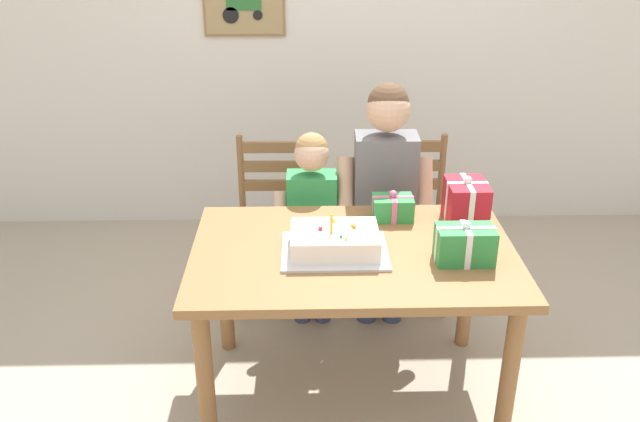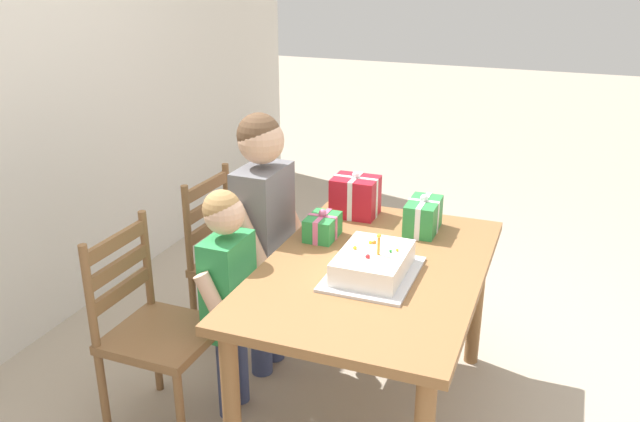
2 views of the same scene
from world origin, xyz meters
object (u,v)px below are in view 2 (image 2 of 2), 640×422
dining_table (373,288)px  gift_box_red_large (355,196)px  chair_left (154,330)px  gift_box_beside_cake (423,216)px  gift_box_corner_small (323,227)px  child_older (264,220)px  child_younger (228,282)px  chair_right (235,260)px  birthday_cake (373,264)px

dining_table → gift_box_red_large: (0.52, 0.25, 0.20)m
chair_left → gift_box_red_large: bearing=-34.2°
gift_box_beside_cake → gift_box_corner_small: gift_box_beside_cake is taller
gift_box_corner_small → child_older: size_ratio=0.14×
dining_table → child_younger: (-0.17, 0.60, -0.00)m
gift_box_corner_small → child_older: (-0.00, 0.29, -0.01)m
chair_right → child_younger: child_younger is taller
gift_box_corner_small → child_younger: bearing=141.3°
chair_left → child_younger: size_ratio=0.86×
gift_box_corner_small → chair_right: size_ratio=0.20×
birthday_cake → gift_box_corner_small: (0.28, 0.32, 0.01)m
birthday_cake → child_younger: (-0.09, 0.62, -0.15)m
chair_right → dining_table: bearing=-113.4°
gift_box_beside_cake → dining_table: bearing=166.6°
chair_right → child_younger: (-0.54, -0.26, 0.18)m
gift_box_beside_cake → chair_right: 1.03m
dining_table → birthday_cake: size_ratio=3.10×
gift_box_beside_cake → child_older: bearing=109.1°
gift_box_corner_small → chair_right: 0.67m
chair_left → child_younger: 0.37m
chair_left → chair_right: bearing=-0.0°
dining_table → chair_left: size_ratio=1.48×
gift_box_corner_small → birthday_cake: bearing=-130.9°
chair_right → child_younger: size_ratio=0.86×
gift_box_beside_cake → gift_box_corner_small: (-0.24, 0.41, -0.02)m
gift_box_red_large → child_younger: size_ratio=0.22×
birthday_cake → chair_left: (-0.29, 0.88, -0.33)m
dining_table → gift_box_beside_cake: bearing=-13.4°
gift_box_corner_small → child_younger: child_younger is taller
gift_box_red_large → birthday_cake: bearing=-155.6°
dining_table → chair_left: chair_left is taller
chair_left → chair_right: 0.74m
birthday_cake → chair_right: 1.04m
gift_box_red_large → gift_box_corner_small: bearing=171.2°
gift_box_red_large → child_older: child_older is taller
chair_right → chair_left: bearing=180.0°
gift_box_red_large → chair_left: 1.14m
gift_box_beside_cake → chair_left: gift_box_beside_cake is taller
dining_table → gift_box_red_large: bearing=25.8°
birthday_cake → chair_left: size_ratio=0.48×
birthday_cake → gift_box_red_large: size_ratio=1.92×
gift_box_red_large → child_younger: (-0.69, 0.34, -0.20)m
child_older → gift_box_beside_cake: bearing=-70.9°
gift_box_beside_cake → gift_box_corner_small: size_ratio=1.26×
dining_table → chair_right: 0.95m
gift_box_beside_cake → child_younger: bearing=130.9°
gift_box_corner_small → child_younger: size_ratio=0.18×
birthday_cake → chair_left: 0.98m
gift_box_red_large → gift_box_beside_cake: bearing=-102.8°
gift_box_beside_cake → child_older: (-0.24, 0.70, -0.03)m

